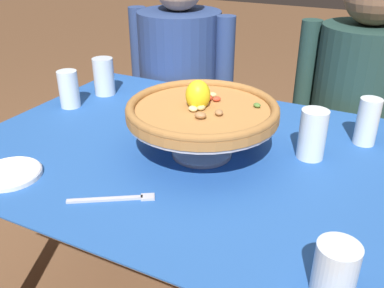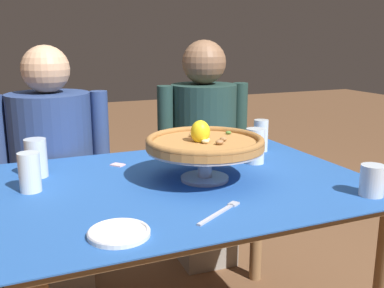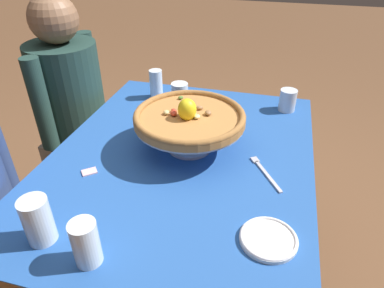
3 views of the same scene
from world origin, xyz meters
TOP-DOWN VIEW (x-y plane):
  - dining_table at (0.00, 0.00)m, footprint 1.23×0.95m
  - pizza_stand at (0.06, -0.02)m, footprint 0.40×0.40m
  - pizza at (0.06, -0.02)m, footprint 0.41×0.41m
  - water_glass_side_left at (-0.51, 0.09)m, footprint 0.07×0.07m
  - water_glass_front_right at (0.48, -0.37)m, footprint 0.08×0.08m
  - water_glass_back_left at (-0.48, 0.25)m, footprint 0.08×0.08m
  - water_glass_side_right at (0.33, 0.10)m, footprint 0.07×0.07m
  - water_glass_back_right at (0.45, 0.26)m, footprint 0.06×0.06m
  - side_plate at (-0.33, -0.34)m, footprint 0.16×0.16m
  - dinner_fork at (-0.02, -0.31)m, footprint 0.18×0.12m
  - sugar_packet at (-0.18, 0.28)m, footprint 0.06×0.06m
  - diner_left at (-0.38, 0.68)m, footprint 0.52×0.38m
  - diner_right at (0.38, 0.70)m, footprint 0.50×0.35m

SIDE VIEW (x-z plane):
  - diner_right at x=0.38m, z-range -0.02..1.17m
  - diner_left at x=-0.38m, z-range -0.01..1.16m
  - dining_table at x=0.00m, z-range 0.26..0.97m
  - sugar_packet at x=-0.18m, z-range 0.71..0.72m
  - dinner_fork at x=-0.02m, z-range 0.71..0.72m
  - side_plate at x=-0.33m, z-range 0.71..0.73m
  - water_glass_front_right at x=0.48m, z-range 0.71..0.81m
  - water_glass_side_left at x=-0.51m, z-range 0.70..0.83m
  - water_glass_back_right at x=0.45m, z-range 0.70..0.84m
  - water_glass_side_right at x=0.33m, z-range 0.70..0.84m
  - water_glass_back_left at x=-0.48m, z-range 0.70..0.84m
  - pizza_stand at x=0.06m, z-range 0.74..0.86m
  - pizza at x=0.06m, z-range 0.80..0.90m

